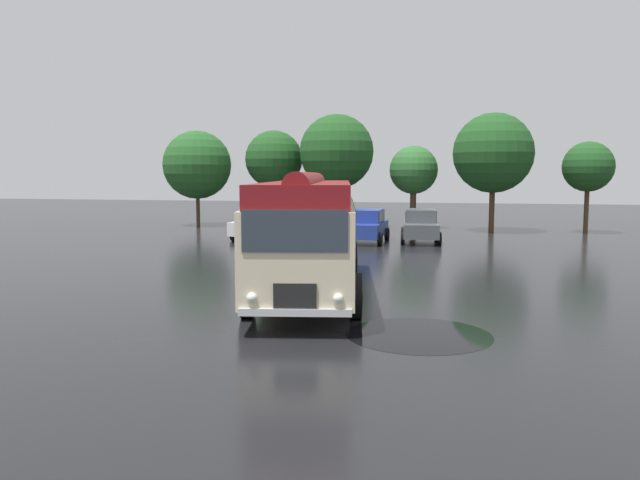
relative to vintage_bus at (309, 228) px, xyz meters
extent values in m
plane|color=black|center=(-0.04, -0.86, -1.89)|extent=(120.00, 120.00, 0.00)
cube|color=beige|center=(0.00, 0.01, -0.29)|extent=(4.23, 10.28, 2.10)
cube|color=maroon|center=(0.00, 0.01, 1.04)|extent=(4.00, 10.05, 0.56)
cylinder|color=maroon|center=(0.00, 0.01, 1.30)|extent=(2.27, 9.46, 0.60)
cube|color=#2D3842|center=(1.19, 0.53, 0.28)|extent=(1.45, 7.88, 0.84)
cube|color=#2D3842|center=(-1.30, 0.08, 0.28)|extent=(1.45, 7.88, 0.84)
cube|color=maroon|center=(1.20, 0.43, -0.26)|extent=(1.48, 8.08, 0.12)
cube|color=maroon|center=(-1.28, -0.02, -0.26)|extent=(1.48, 8.08, 0.12)
cube|color=#2D3842|center=(0.88, -4.93, 0.38)|extent=(2.17, 0.42, 0.88)
cube|color=black|center=(0.88, -4.93, -0.99)|extent=(0.90, 0.22, 0.56)
cube|color=silver|center=(0.89, -4.95, -1.32)|extent=(2.36, 0.52, 0.16)
sphere|color=white|center=(1.77, -4.78, -1.02)|extent=(0.22, 0.22, 0.22)
sphere|color=white|center=(0.00, -5.10, -1.02)|extent=(0.22, 0.22, 0.22)
cylinder|color=black|center=(1.83, -2.81, -1.34)|extent=(0.47, 1.13, 1.10)
cylinder|color=maroon|center=(1.83, -2.81, -1.34)|extent=(0.38, 0.44, 0.39)
cylinder|color=black|center=(-0.73, -3.27, -1.34)|extent=(0.47, 1.13, 1.10)
cylinder|color=maroon|center=(-0.73, -3.27, -1.34)|extent=(0.38, 0.44, 0.39)
cylinder|color=black|center=(0.77, 3.10, -1.34)|extent=(0.47, 1.13, 1.10)
cylinder|color=maroon|center=(0.77, 3.10, -1.34)|extent=(0.38, 0.44, 0.39)
cylinder|color=black|center=(-1.79, 2.64, -1.34)|extent=(0.47, 1.13, 1.10)
cylinder|color=maroon|center=(-1.79, 2.64, -1.34)|extent=(0.38, 0.44, 0.39)
cube|color=silver|center=(-5.99, 14.10, -1.22)|extent=(2.29, 4.40, 0.70)
cube|color=silver|center=(-5.97, 14.25, -0.55)|extent=(1.80, 2.38, 0.64)
cube|color=#2D3842|center=(-5.22, 14.14, -0.55)|extent=(0.30, 1.92, 0.50)
cube|color=#2D3842|center=(-6.72, 14.35, -0.55)|extent=(0.30, 1.92, 0.50)
cylinder|color=black|center=(-5.31, 12.68, -1.57)|extent=(0.29, 0.66, 0.64)
cylinder|color=black|center=(-7.05, 12.94, -1.57)|extent=(0.29, 0.66, 0.64)
cylinder|color=black|center=(-4.94, 15.26, -1.57)|extent=(0.29, 0.66, 0.64)
cylinder|color=black|center=(-6.68, 15.51, -1.57)|extent=(0.29, 0.66, 0.64)
cube|color=#144C28|center=(-3.25, 13.63, -1.22)|extent=(2.17, 4.37, 0.70)
cube|color=#144C28|center=(-3.27, 13.78, -0.55)|extent=(1.73, 2.34, 0.64)
cube|color=#2D3842|center=(-2.52, 13.86, -0.55)|extent=(0.24, 1.92, 0.50)
cube|color=#2D3842|center=(-4.02, 13.69, -0.55)|extent=(0.24, 1.92, 0.50)
cylinder|color=black|center=(-2.23, 12.43, -1.57)|extent=(0.27, 0.66, 0.64)
cylinder|color=black|center=(-3.98, 12.23, -1.57)|extent=(0.27, 0.66, 0.64)
cylinder|color=black|center=(-2.53, 15.02, -1.57)|extent=(0.27, 0.66, 0.64)
cylinder|color=black|center=(-4.28, 14.82, -1.57)|extent=(0.27, 0.66, 0.64)
cube|color=navy|center=(-0.33, 13.89, -1.22)|extent=(1.78, 4.23, 0.70)
cube|color=navy|center=(-0.33, 14.04, -0.55)|extent=(1.54, 2.21, 0.64)
cube|color=#2D3842|center=(0.43, 14.03, -0.55)|extent=(0.06, 1.93, 0.50)
cube|color=#2D3842|center=(-1.09, 14.05, -0.55)|extent=(0.06, 1.93, 0.50)
cylinder|color=black|center=(0.52, 12.57, -1.57)|extent=(0.21, 0.64, 0.64)
cylinder|color=black|center=(-1.24, 12.60, -1.57)|extent=(0.21, 0.64, 0.64)
cylinder|color=black|center=(0.57, 15.17, -1.57)|extent=(0.21, 0.64, 0.64)
cylinder|color=black|center=(-1.19, 15.21, -1.57)|extent=(0.21, 0.64, 0.64)
cube|color=#4C5156|center=(2.34, 14.55, -1.22)|extent=(2.05, 4.33, 0.70)
cube|color=#4C5156|center=(2.32, 14.70, -0.55)|extent=(1.67, 2.30, 0.64)
cube|color=#2D3842|center=(3.08, 14.77, -0.55)|extent=(0.19, 1.93, 0.50)
cube|color=#2D3842|center=(1.57, 14.64, -0.55)|extent=(0.19, 1.93, 0.50)
cylinder|color=black|center=(3.32, 13.33, -1.57)|extent=(0.25, 0.65, 0.64)
cylinder|color=black|center=(1.57, 13.18, -1.57)|extent=(0.25, 0.65, 0.64)
cylinder|color=black|center=(3.10, 15.92, -1.57)|extent=(0.25, 0.65, 0.64)
cylinder|color=black|center=(1.35, 15.78, -1.57)|extent=(0.25, 0.65, 0.64)
cylinder|color=#4C3823|center=(-12.76, 21.54, -0.71)|extent=(0.25, 0.25, 2.36)
sphere|color=#235623|center=(-12.76, 21.54, 2.15)|extent=(4.50, 4.50, 4.50)
sphere|color=#235623|center=(-12.43, 21.81, 1.86)|extent=(2.83, 2.83, 2.83)
cylinder|color=#4C3823|center=(-7.64, 22.10, -0.39)|extent=(0.34, 0.34, 3.00)
sphere|color=#1E4C1E|center=(-7.64, 22.10, 2.51)|extent=(3.74, 3.74, 3.74)
sphere|color=#1E4C1E|center=(-8.20, 22.19, 2.50)|extent=(2.58, 2.58, 2.58)
cylinder|color=#4C3823|center=(-3.30, 21.27, -0.35)|extent=(0.30, 0.30, 3.10)
sphere|color=#1E4C1E|center=(-3.30, 21.27, 2.94)|extent=(4.64, 4.64, 4.64)
sphere|color=#1E4C1E|center=(-3.43, 21.64, 3.27)|extent=(3.09, 3.09, 3.09)
cylinder|color=#4C3823|center=(1.40, 22.47, -0.61)|extent=(0.39, 0.39, 2.57)
sphere|color=#2D662D|center=(1.40, 22.47, 1.81)|extent=(3.03, 3.03, 3.03)
sphere|color=#2D662D|center=(1.72, 22.27, 1.99)|extent=(1.95, 1.95, 1.95)
cylinder|color=#4C3823|center=(6.14, 21.17, -0.44)|extent=(0.32, 0.32, 2.91)
sphere|color=#1E4C1E|center=(6.14, 21.17, 2.79)|extent=(4.72, 4.72, 4.72)
sphere|color=#1E4C1E|center=(5.86, 21.13, 2.60)|extent=(3.64, 3.64, 3.64)
cylinder|color=#4C3823|center=(11.49, 21.54, -0.51)|extent=(0.27, 0.27, 2.78)
sphere|color=#1E4C1E|center=(11.49, 21.54, 1.97)|extent=(2.91, 2.91, 2.91)
sphere|color=#1E4C1E|center=(11.96, 21.64, 2.15)|extent=(1.89, 1.89, 1.89)
cylinder|color=black|center=(3.39, -4.02, -1.89)|extent=(3.14, 3.14, 0.01)
camera|label=1|loc=(4.14, -17.25, 1.54)|focal=35.00mm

